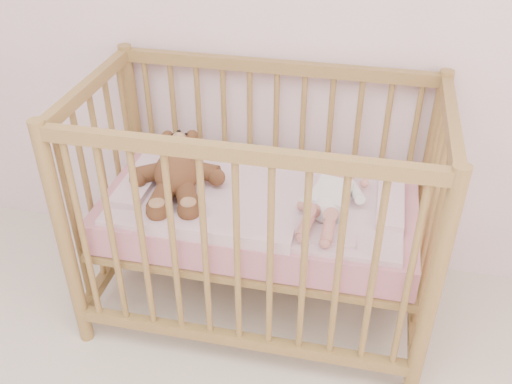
% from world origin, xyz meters
% --- Properties ---
extents(crib, '(1.36, 0.76, 1.00)m').
position_xyz_m(crib, '(0.08, 1.60, 0.50)').
color(crib, olive).
rests_on(crib, floor).
extents(mattress, '(1.22, 0.62, 0.13)m').
position_xyz_m(mattress, '(0.08, 1.60, 0.49)').
color(mattress, '#D18294').
rests_on(mattress, crib).
extents(blanket, '(1.10, 0.58, 0.06)m').
position_xyz_m(blanket, '(0.08, 1.60, 0.56)').
color(blanket, pink).
rests_on(blanket, mattress).
extents(baby, '(0.30, 0.52, 0.12)m').
position_xyz_m(baby, '(0.36, 1.58, 0.64)').
color(baby, white).
rests_on(baby, blanket).
extents(teddy_bear, '(0.51, 0.63, 0.15)m').
position_xyz_m(teddy_bear, '(-0.24, 1.58, 0.65)').
color(teddy_bear, brown).
rests_on(teddy_bear, blanket).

